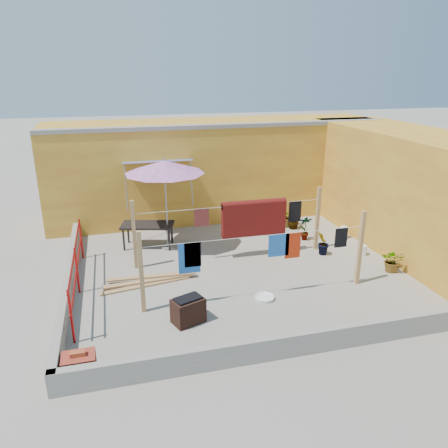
{
  "coord_description": "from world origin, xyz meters",
  "views": [
    {
      "loc": [
        -2.91,
        -9.6,
        4.82
      ],
      "look_at": [
        -0.31,
        0.3,
        1.17
      ],
      "focal_mm": 35.0,
      "sensor_mm": 36.0,
      "label": 1
    }
  ],
  "objects_px": {
    "patio_umbrella": "(165,168)",
    "plant_back_a": "(287,216)",
    "outdoor_table": "(148,226)",
    "brick_stack": "(79,365)",
    "water_jug_a": "(363,250)",
    "white_basin": "(265,297)",
    "brazier": "(188,310)",
    "water_jug_b": "(344,232)",
    "green_hose": "(274,221)"
  },
  "relations": [
    {
      "from": "plant_back_a",
      "to": "water_jug_b",
      "type": "bearing_deg",
      "value": -47.57
    },
    {
      "from": "brazier",
      "to": "plant_back_a",
      "type": "relative_size",
      "value": 1.03
    },
    {
      "from": "brick_stack",
      "to": "plant_back_a",
      "type": "height_order",
      "value": "plant_back_a"
    },
    {
      "from": "outdoor_table",
      "to": "plant_back_a",
      "type": "height_order",
      "value": "plant_back_a"
    },
    {
      "from": "white_basin",
      "to": "water_jug_a",
      "type": "height_order",
      "value": "water_jug_a"
    },
    {
      "from": "green_hose",
      "to": "plant_back_a",
      "type": "bearing_deg",
      "value": -59.44
    },
    {
      "from": "patio_umbrella",
      "to": "water_jug_a",
      "type": "distance_m",
      "value": 5.84
    },
    {
      "from": "outdoor_table",
      "to": "green_hose",
      "type": "distance_m",
      "value": 4.39
    },
    {
      "from": "brazier",
      "to": "white_basin",
      "type": "distance_m",
      "value": 1.88
    },
    {
      "from": "patio_umbrella",
      "to": "plant_back_a",
      "type": "height_order",
      "value": "patio_umbrella"
    },
    {
      "from": "brick_stack",
      "to": "water_jug_b",
      "type": "bearing_deg",
      "value": 31.65
    },
    {
      "from": "patio_umbrella",
      "to": "water_jug_b",
      "type": "relative_size",
      "value": 6.72
    },
    {
      "from": "patio_umbrella",
      "to": "plant_back_a",
      "type": "relative_size",
      "value": 3.71
    },
    {
      "from": "outdoor_table",
      "to": "water_jug_a",
      "type": "bearing_deg",
      "value": -20.49
    },
    {
      "from": "brazier",
      "to": "water_jug_a",
      "type": "bearing_deg",
      "value": 21.96
    },
    {
      "from": "outdoor_table",
      "to": "white_basin",
      "type": "distance_m",
      "value": 4.35
    },
    {
      "from": "water_jug_a",
      "to": "water_jug_b",
      "type": "relative_size",
      "value": 0.82
    },
    {
      "from": "outdoor_table",
      "to": "brick_stack",
      "type": "height_order",
      "value": "outdoor_table"
    },
    {
      "from": "patio_umbrella",
      "to": "water_jug_b",
      "type": "height_order",
      "value": "patio_umbrella"
    },
    {
      "from": "brick_stack",
      "to": "patio_umbrella",
      "type": "bearing_deg",
      "value": 66.98
    },
    {
      "from": "patio_umbrella",
      "to": "brick_stack",
      "type": "distance_m",
      "value": 5.93
    },
    {
      "from": "green_hose",
      "to": "plant_back_a",
      "type": "xyz_separation_m",
      "value": [
        0.26,
        -0.45,
        0.31
      ]
    },
    {
      "from": "outdoor_table",
      "to": "patio_umbrella",
      "type": "bearing_deg",
      "value": -26.49
    },
    {
      "from": "patio_umbrella",
      "to": "green_hose",
      "type": "relative_size",
      "value": 4.49
    },
    {
      "from": "white_basin",
      "to": "plant_back_a",
      "type": "bearing_deg",
      "value": 62.04
    },
    {
      "from": "outdoor_table",
      "to": "water_jug_b",
      "type": "xyz_separation_m",
      "value": [
        5.76,
        -0.8,
        -0.44
      ]
    },
    {
      "from": "outdoor_table",
      "to": "white_basin",
      "type": "relative_size",
      "value": 3.62
    },
    {
      "from": "white_basin",
      "to": "green_hose",
      "type": "xyz_separation_m",
      "value": [
        2.03,
        4.76,
        -0.0
      ]
    },
    {
      "from": "patio_umbrella",
      "to": "white_basin",
      "type": "bearing_deg",
      "value": -64.18
    },
    {
      "from": "water_jug_b",
      "to": "plant_back_a",
      "type": "relative_size",
      "value": 0.55
    },
    {
      "from": "outdoor_table",
      "to": "white_basin",
      "type": "bearing_deg",
      "value": -59.42
    },
    {
      "from": "outdoor_table",
      "to": "water_jug_b",
      "type": "distance_m",
      "value": 5.83
    },
    {
      "from": "outdoor_table",
      "to": "water_jug_b",
      "type": "height_order",
      "value": "outdoor_table"
    },
    {
      "from": "patio_umbrella",
      "to": "outdoor_table",
      "type": "relative_size",
      "value": 1.63
    },
    {
      "from": "water_jug_b",
      "to": "green_hose",
      "type": "xyz_separation_m",
      "value": [
        -1.54,
        1.84,
        -0.13
      ]
    },
    {
      "from": "brazier",
      "to": "white_basin",
      "type": "relative_size",
      "value": 1.65
    },
    {
      "from": "patio_umbrella",
      "to": "white_basin",
      "type": "height_order",
      "value": "patio_umbrella"
    },
    {
      "from": "brazier",
      "to": "water_jug_b",
      "type": "height_order",
      "value": "brazier"
    },
    {
      "from": "water_jug_a",
      "to": "white_basin",
      "type": "bearing_deg",
      "value": -154.68
    },
    {
      "from": "water_jug_a",
      "to": "plant_back_a",
      "type": "height_order",
      "value": "plant_back_a"
    },
    {
      "from": "brazier",
      "to": "water_jug_b",
      "type": "relative_size",
      "value": 1.88
    },
    {
      "from": "brazier",
      "to": "green_hose",
      "type": "distance_m",
      "value": 6.5
    },
    {
      "from": "water_jug_b",
      "to": "patio_umbrella",
      "type": "bearing_deg",
      "value": 174.15
    },
    {
      "from": "white_basin",
      "to": "water_jug_b",
      "type": "relative_size",
      "value": 1.14
    },
    {
      "from": "brazier",
      "to": "patio_umbrella",
      "type": "bearing_deg",
      "value": 88.09
    },
    {
      "from": "water_jug_a",
      "to": "plant_back_a",
      "type": "xyz_separation_m",
      "value": [
        -1.13,
        2.69,
        0.21
      ]
    },
    {
      "from": "patio_umbrella",
      "to": "outdoor_table",
      "type": "height_order",
      "value": "patio_umbrella"
    },
    {
      "from": "patio_umbrella",
      "to": "brazier",
      "type": "xyz_separation_m",
      "value": [
        -0.13,
        -3.94,
        -2.06
      ]
    },
    {
      "from": "outdoor_table",
      "to": "water_jug_a",
      "type": "xyz_separation_m",
      "value": [
        5.61,
        -2.1,
        -0.48
      ]
    },
    {
      "from": "white_basin",
      "to": "green_hose",
      "type": "relative_size",
      "value": 0.76
    }
  ]
}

